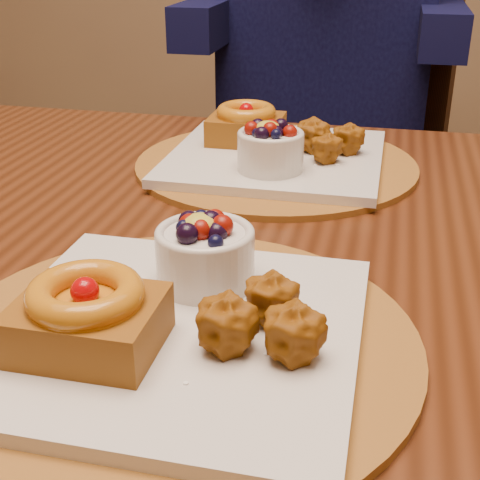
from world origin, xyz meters
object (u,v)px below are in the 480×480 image
object	(u,v)px
place_setting_far	(274,152)
chair_far	(331,159)
dining_table	(240,295)
place_setting_near	(175,318)

from	to	relation	value
place_setting_far	chair_far	world-z (taller)	chair_far
dining_table	place_setting_near	xyz separation A→B (m)	(-0.00, -0.22, 0.10)
place_setting_near	chair_far	xyz separation A→B (m)	(0.02, 1.17, -0.25)
dining_table	place_setting_far	bearing A→B (deg)	90.59
dining_table	chair_far	bearing A→B (deg)	89.21
place_setting_near	chair_far	distance (m)	1.19
dining_table	place_setting_near	world-z (taller)	place_setting_near
chair_far	place_setting_far	bearing A→B (deg)	-68.54
place_setting_near	place_setting_far	size ratio (longest dim) A/B	1.00
dining_table	chair_far	distance (m)	0.96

